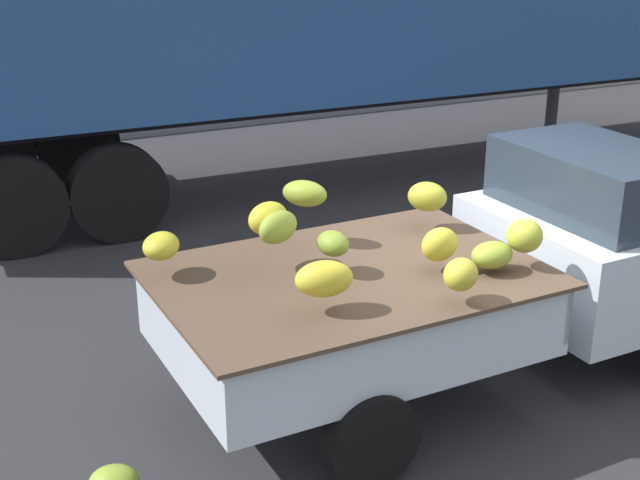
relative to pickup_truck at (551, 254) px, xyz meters
name	(u,v)px	position (x,y,z in m)	size (l,w,h in m)	color
ground	(476,362)	(-0.58, 0.10, -0.88)	(220.00, 220.00, 0.00)	#28282B
curb_strip	(163,125)	(-0.58, 8.96, -0.80)	(80.00, 0.80, 0.16)	gray
pickup_truck	(551,254)	(0.00, 0.00, 0.00)	(4.74, 1.96, 1.70)	silver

